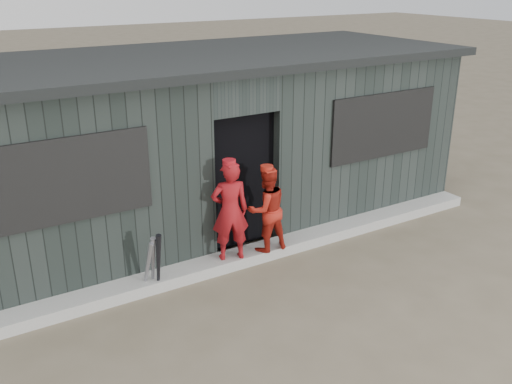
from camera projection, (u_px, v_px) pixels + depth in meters
ground at (338, 322)px, 6.51m from camera, size 80.00×80.00×0.00m
curb at (255, 253)px, 7.93m from camera, size 8.00×0.36×0.15m
bat_left at (148, 267)px, 6.97m from camera, size 0.16×0.28×0.73m
bat_mid at (153, 263)px, 7.00m from camera, size 0.10×0.28×0.78m
bat_right at (158, 263)px, 6.95m from camera, size 0.08×0.24×0.83m
player_red_left at (230, 211)px, 7.42m from camera, size 0.57×0.45×1.36m
player_red_right at (267, 209)px, 7.69m from camera, size 0.59×0.47×1.19m
player_grey_back at (247, 206)px, 8.30m from camera, size 0.60×0.45×1.10m
dugout at (199, 141)px, 8.84m from camera, size 8.30×3.30×2.62m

